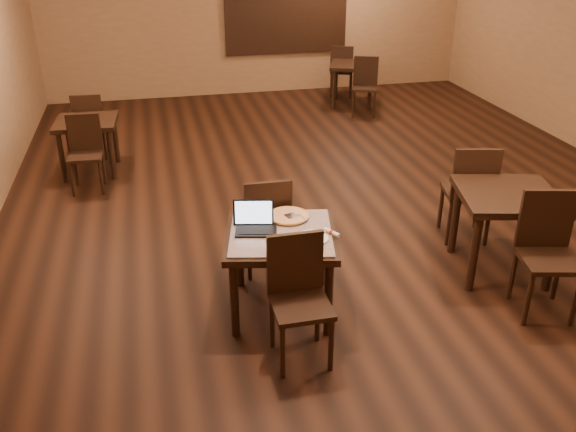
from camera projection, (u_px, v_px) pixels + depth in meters
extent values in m
plane|color=black|center=(336.00, 193.00, 7.63)|extent=(10.00, 10.00, 0.00)
cube|color=#996F4E|center=(260.00, 12.00, 11.33)|extent=(8.00, 0.02, 3.00)
cube|color=navy|center=(286.00, 9.00, 11.38)|extent=(2.20, 0.04, 1.50)
cube|color=black|center=(286.00, 9.00, 11.36)|extent=(2.34, 0.02, 1.64)
cylinder|color=black|center=(234.00, 299.00, 4.91)|extent=(0.07, 0.07, 0.71)
cylinder|color=black|center=(239.00, 252.00, 5.59)|extent=(0.07, 0.07, 0.71)
cylinder|color=black|center=(328.00, 298.00, 4.92)|extent=(0.07, 0.07, 0.71)
cylinder|color=black|center=(322.00, 251.00, 5.60)|extent=(0.07, 0.07, 0.71)
cube|color=black|center=(281.00, 236.00, 5.09)|extent=(1.09, 1.09, 0.06)
cube|color=#1930A8|center=(281.00, 233.00, 5.08)|extent=(1.00, 1.00, 0.02)
cylinder|color=black|center=(282.00, 352.00, 4.50)|extent=(0.04, 0.04, 0.47)
cylinder|color=black|center=(272.00, 323.00, 4.82)|extent=(0.04, 0.04, 0.47)
cylinder|color=black|center=(331.00, 345.00, 4.57)|extent=(0.04, 0.04, 0.47)
cylinder|color=black|center=(318.00, 316.00, 4.90)|extent=(0.04, 0.04, 0.47)
cube|color=black|center=(301.00, 306.00, 4.58)|extent=(0.44, 0.44, 0.04)
cube|color=black|center=(295.00, 262.00, 4.64)|extent=(0.44, 0.04, 0.50)
cylinder|color=black|center=(281.00, 236.00, 6.12)|extent=(0.04, 0.04, 0.47)
cylinder|color=black|center=(288.00, 255.00, 5.79)|extent=(0.04, 0.04, 0.47)
cylinder|color=black|center=(244.00, 240.00, 6.05)|extent=(0.04, 0.04, 0.47)
cylinder|color=black|center=(250.00, 259.00, 5.72)|extent=(0.04, 0.04, 0.47)
cube|color=black|center=(265.00, 224.00, 5.81)|extent=(0.45, 0.45, 0.04)
cube|color=black|center=(268.00, 207.00, 5.51)|extent=(0.44, 0.05, 0.50)
cube|color=black|center=(256.00, 231.00, 5.07)|extent=(0.38, 0.31, 0.02)
cube|color=black|center=(253.00, 212.00, 5.13)|extent=(0.34, 0.12, 0.23)
cube|color=silver|center=(253.00, 212.00, 5.12)|extent=(0.31, 0.10, 0.19)
cylinder|color=white|center=(312.00, 238.00, 4.96)|extent=(0.27, 0.27, 0.01)
cylinder|color=silver|center=(288.00, 217.00, 5.30)|extent=(0.32, 0.32, 0.01)
cylinder|color=#F7EAA5|center=(288.00, 216.00, 5.30)|extent=(0.35, 0.35, 0.02)
torus|color=gold|center=(288.00, 216.00, 5.30)|extent=(0.36, 0.36, 0.02)
cube|color=silver|center=(291.00, 216.00, 5.28)|extent=(0.17, 0.26, 0.01)
cylinder|color=white|center=(332.00, 232.00, 5.02)|extent=(0.11, 0.16, 0.03)
cylinder|color=#B52816|center=(332.00, 232.00, 5.02)|extent=(0.05, 0.04, 0.04)
cylinder|color=black|center=(333.00, 89.00, 10.78)|extent=(0.07, 0.07, 0.71)
cylinder|color=black|center=(336.00, 81.00, 11.34)|extent=(0.07, 0.07, 0.71)
cylinder|color=black|center=(370.00, 91.00, 10.70)|extent=(0.07, 0.07, 0.71)
cylinder|color=black|center=(370.00, 82.00, 11.27)|extent=(0.07, 0.07, 0.71)
cube|color=black|center=(353.00, 65.00, 10.86)|extent=(1.03, 1.03, 0.06)
cylinder|color=black|center=(353.00, 105.00, 10.38)|extent=(0.04, 0.04, 0.45)
cylinder|color=black|center=(354.00, 99.00, 10.69)|extent=(0.04, 0.04, 0.45)
cylinder|color=black|center=(374.00, 105.00, 10.33)|extent=(0.04, 0.04, 0.45)
cylinder|color=black|center=(374.00, 100.00, 10.65)|extent=(0.04, 0.04, 0.45)
cube|color=black|center=(365.00, 88.00, 10.41)|extent=(0.54, 0.54, 0.04)
cube|color=black|center=(366.00, 70.00, 10.46)|extent=(0.41, 0.19, 0.48)
cylinder|color=black|center=(351.00, 82.00, 11.78)|extent=(0.04, 0.04, 0.45)
cylinder|color=black|center=(350.00, 87.00, 11.46)|extent=(0.04, 0.04, 0.45)
cylinder|color=black|center=(333.00, 81.00, 11.83)|extent=(0.04, 0.04, 0.45)
cylinder|color=black|center=(331.00, 86.00, 11.51)|extent=(0.04, 0.04, 0.45)
cube|color=black|center=(342.00, 71.00, 11.54)|extent=(0.54, 0.54, 0.04)
cube|color=black|center=(342.00, 59.00, 11.25)|extent=(0.41, 0.19, 0.48)
cylinder|color=black|center=(62.00, 157.00, 7.80)|extent=(0.07, 0.07, 0.69)
cylinder|color=black|center=(69.00, 141.00, 8.35)|extent=(0.07, 0.07, 0.69)
cylinder|color=black|center=(112.00, 154.00, 7.89)|extent=(0.07, 0.07, 0.69)
cylinder|color=black|center=(116.00, 139.00, 8.44)|extent=(0.07, 0.07, 0.69)
cube|color=black|center=(86.00, 122.00, 7.96)|extent=(0.82, 0.82, 0.06)
cylinder|color=black|center=(72.00, 180.00, 7.45)|extent=(0.04, 0.04, 0.44)
cylinder|color=black|center=(76.00, 170.00, 7.75)|extent=(0.04, 0.04, 0.44)
cylinder|color=black|center=(101.00, 178.00, 7.50)|extent=(0.04, 0.04, 0.44)
cylinder|color=black|center=(104.00, 168.00, 7.81)|extent=(0.04, 0.04, 0.44)
cube|color=black|center=(85.00, 156.00, 7.52)|extent=(0.43, 0.43, 0.04)
cube|color=black|center=(84.00, 132.00, 7.57)|extent=(0.41, 0.06, 0.46)
cylinder|color=black|center=(107.00, 137.00, 8.91)|extent=(0.04, 0.04, 0.44)
cylinder|color=black|center=(105.00, 145.00, 8.60)|extent=(0.04, 0.04, 0.44)
cylinder|color=black|center=(83.00, 138.00, 8.85)|extent=(0.04, 0.04, 0.44)
cylinder|color=black|center=(79.00, 146.00, 8.55)|extent=(0.04, 0.04, 0.44)
cube|color=black|center=(91.00, 125.00, 8.62)|extent=(0.43, 0.43, 0.04)
cube|color=black|center=(87.00, 112.00, 8.35)|extent=(0.41, 0.06, 0.46)
cylinder|color=black|center=(474.00, 253.00, 5.50)|extent=(0.08, 0.08, 0.79)
cylinder|color=black|center=(455.00, 218.00, 6.14)|extent=(0.08, 0.08, 0.79)
cylinder|color=black|center=(553.00, 253.00, 5.50)|extent=(0.08, 0.08, 0.79)
cylinder|color=black|center=(526.00, 218.00, 6.13)|extent=(0.08, 0.08, 0.79)
cube|color=black|center=(508.00, 196.00, 5.64)|extent=(1.07, 1.07, 0.07)
cylinder|color=black|center=(528.00, 300.00, 5.07)|extent=(0.04, 0.04, 0.50)
cylinder|color=black|center=(513.00, 275.00, 5.43)|extent=(0.04, 0.04, 0.50)
cylinder|color=black|center=(576.00, 300.00, 5.07)|extent=(0.04, 0.04, 0.50)
cylinder|color=black|center=(557.00, 275.00, 5.43)|extent=(0.04, 0.04, 0.50)
cube|color=black|center=(549.00, 260.00, 5.13)|extent=(0.56, 0.56, 0.04)
cube|color=black|center=(546.00, 218.00, 5.19)|extent=(0.46, 0.15, 0.53)
cylinder|color=black|center=(477.00, 207.00, 6.69)|extent=(0.04, 0.04, 0.50)
cylinder|color=black|center=(488.00, 224.00, 6.33)|extent=(0.04, 0.04, 0.50)
cylinder|color=black|center=(441.00, 207.00, 6.69)|extent=(0.04, 0.04, 0.50)
cylinder|color=black|center=(449.00, 224.00, 6.33)|extent=(0.04, 0.04, 0.50)
cube|color=black|center=(467.00, 192.00, 6.39)|extent=(0.56, 0.56, 0.04)
cube|color=black|center=(476.00, 174.00, 6.07)|extent=(0.46, 0.15, 0.53)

